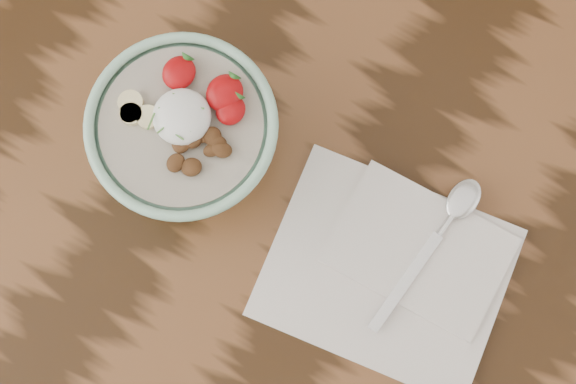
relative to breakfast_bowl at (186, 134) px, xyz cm
name	(u,v)px	position (x,y,z in cm)	size (l,w,h in cm)	color
table	(329,275)	(18.87, -3.57, -15.53)	(160.00, 90.00, 75.00)	black
breakfast_bowl	(186,134)	(0.00, 0.00, 0.00)	(18.22, 18.22, 12.37)	#9ACFB1
napkin	(393,268)	(24.12, -0.58, -5.62)	(25.83, 21.91, 1.45)	silver
spoon	(449,220)	(26.61, 6.35, -4.37)	(4.08, 18.69, 0.97)	silver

